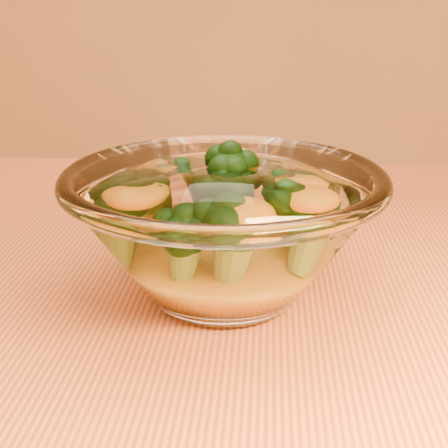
% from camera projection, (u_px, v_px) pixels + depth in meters
% --- Properties ---
extents(table, '(1.20, 0.80, 0.75)m').
position_uv_depth(table, '(363.00, 407.00, 0.52)').
color(table, '#BD6C38').
rests_on(table, ground).
extents(glass_bowl, '(0.24, 0.24, 0.11)m').
position_uv_depth(glass_bowl, '(224.00, 230.00, 0.47)').
color(glass_bowl, white).
rests_on(glass_bowl, table).
extents(cheese_sauce, '(0.12, 0.12, 0.03)m').
position_uv_depth(cheese_sauce, '(224.00, 258.00, 0.48)').
color(cheese_sauce, orange).
rests_on(cheese_sauce, glass_bowl).
extents(broccoli_heap, '(0.16, 0.15, 0.08)m').
position_uv_depth(broccoli_heap, '(216.00, 208.00, 0.47)').
color(broccoli_heap, black).
rests_on(broccoli_heap, cheese_sauce).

